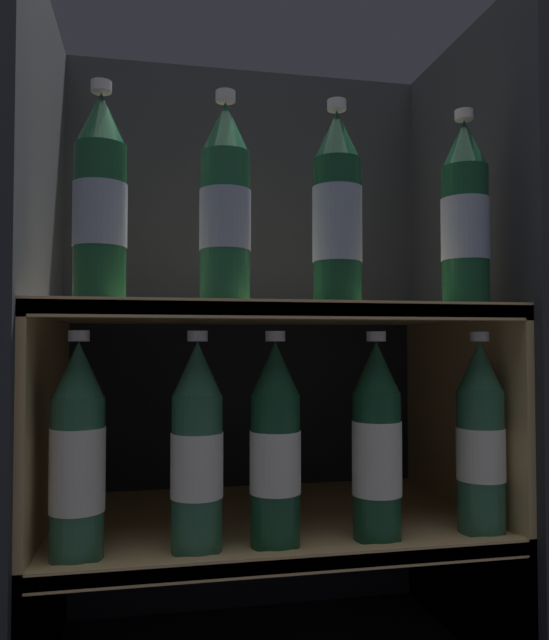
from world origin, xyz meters
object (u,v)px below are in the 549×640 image
object	(u,v)px
bottle_upper_front_0	(100,202)
bottle_lower_front_0	(78,456)
bottle_lower_front_1	(197,451)
bottle_lower_front_3	(377,445)
bottle_upper_front_2	(337,213)
bottle_lower_front_2	(275,448)
bottle_upper_front_3	(465,218)
bottle_lower_front_4	(481,441)
bottle_upper_front_1	(225,207)

from	to	relation	value
bottle_upper_front_0	bottle_lower_front_0	world-z (taller)	bottle_upper_front_0
bottle_lower_front_1	bottle_lower_front_3	bearing A→B (deg)	0.00
bottle_lower_front_3	bottle_upper_front_2	bearing A→B (deg)	180.00
bottle_lower_front_2	bottle_lower_front_1	bearing A→B (deg)	180.00
bottle_upper_front_3	bottle_lower_front_2	world-z (taller)	bottle_upper_front_3
bottle_lower_front_1	bottle_lower_front_4	world-z (taller)	same
bottle_lower_front_0	bottle_lower_front_3	bearing A→B (deg)	0.00
bottle_upper_front_3	bottle_lower_front_0	bearing A→B (deg)	180.00
bottle_lower_front_2	bottle_lower_front_3	world-z (taller)	same
bottle_upper_front_0	bottle_lower_front_3	distance (m)	0.50
bottle_lower_front_2	bottle_lower_front_3	xyz separation A→B (m)	(0.15, 0.00, -0.00)
bottle_upper_front_1	bottle_upper_front_2	bearing A→B (deg)	0.00
bottle_lower_front_0	bottle_lower_front_4	world-z (taller)	same
bottle_upper_front_1	bottle_lower_front_3	size ratio (longest dim) A/B	1.00
bottle_lower_front_3	bottle_lower_front_4	xyz separation A→B (m)	(0.16, -0.00, 0.00)
bottle_upper_front_0	bottle_lower_front_3	bearing A→B (deg)	0.00
bottle_upper_front_1	bottle_upper_front_3	distance (m)	0.35
bottle_upper_front_2	bottle_upper_front_3	bearing A→B (deg)	-0.00
bottle_lower_front_4	bottle_upper_front_3	bearing A→B (deg)	180.00
bottle_upper_front_1	bottle_lower_front_4	world-z (taller)	bottle_upper_front_1
bottle_upper_front_0	bottle_lower_front_0	distance (m)	0.33
bottle_upper_front_2	bottle_lower_front_2	xyz separation A→B (m)	(-0.09, -0.00, -0.33)
bottle_upper_front_3	bottle_lower_front_4	distance (m)	0.33
bottle_upper_front_3	bottle_lower_front_2	bearing A→B (deg)	180.00
bottle_lower_front_0	bottle_lower_front_4	xyz separation A→B (m)	(0.56, 0.00, 0.00)
bottle_lower_front_4	bottle_upper_front_1	bearing A→B (deg)	180.00
bottle_lower_front_2	bottle_lower_front_3	size ratio (longest dim) A/B	1.00
bottle_lower_front_1	bottle_upper_front_3	bearing A→B (deg)	0.00
bottle_lower_front_0	bottle_upper_front_3	bearing A→B (deg)	0.00
bottle_upper_front_2	bottle_lower_front_2	bearing A→B (deg)	-180.00
bottle_upper_front_2	bottle_lower_front_0	size ratio (longest dim) A/B	1.00
bottle_lower_front_2	bottle_lower_front_4	distance (m)	0.31
bottle_lower_front_2	bottle_lower_front_0	bearing A→B (deg)	180.00
bottle_lower_front_0	bottle_lower_front_4	bearing A→B (deg)	0.00
bottle_upper_front_3	bottle_lower_front_0	xyz separation A→B (m)	(-0.54, 0.00, -0.33)
bottle_upper_front_3	bottle_lower_front_3	size ratio (longest dim) A/B	1.00
bottle_upper_front_0	bottle_lower_front_0	bearing A→B (deg)	180.00
bottle_upper_front_2	bottle_lower_front_1	size ratio (longest dim) A/B	1.00
bottle_lower_front_0	bottle_lower_front_3	distance (m)	0.40
bottle_upper_front_3	bottle_lower_front_4	size ratio (longest dim) A/B	1.00
bottle_upper_front_1	bottle_lower_front_4	xyz separation A→B (m)	(0.38, 0.00, -0.33)
bottle_upper_front_1	bottle_lower_front_1	size ratio (longest dim) A/B	1.00
bottle_lower_front_0	bottle_lower_front_1	world-z (taller)	same
bottle_upper_front_1	bottle_upper_front_2	distance (m)	0.16
bottle_upper_front_0	bottle_lower_front_1	bearing A→B (deg)	0.00
bottle_lower_front_1	bottle_lower_front_4	xyz separation A→B (m)	(0.41, 0.00, 0.00)
bottle_upper_front_0	bottle_lower_front_2	world-z (taller)	bottle_upper_front_0
bottle_lower_front_3	bottle_lower_front_1	bearing A→B (deg)	-180.00
bottle_upper_front_0	bottle_lower_front_2	bearing A→B (deg)	0.00
bottle_lower_front_1	bottle_upper_front_1	bearing A→B (deg)	0.00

